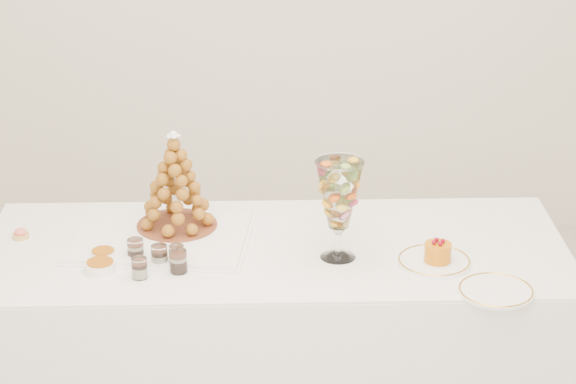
{
  "coord_description": "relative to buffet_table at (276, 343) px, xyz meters",
  "views": [
    {
      "loc": [
        0.06,
        -3.12,
        2.34
      ],
      "look_at": [
        -0.01,
        0.22,
        0.92
      ],
      "focal_mm": 70.0,
      "sensor_mm": 36.0,
      "label": 1
    }
  ],
  "objects": [
    {
      "name": "verrine_e",
      "position": [
        -0.3,
        -0.19,
        0.4
      ],
      "size": [
        0.07,
        0.07,
        0.07
      ],
      "primitive_type": "cylinder",
      "rotation": [
        0.0,
        0.0,
        0.34
      ],
      "color": "white",
      "rests_on": "buffet_table"
    },
    {
      "name": "croquembouche",
      "position": [
        -0.34,
        0.12,
        0.55
      ],
      "size": [
        0.27,
        0.27,
        0.34
      ],
      "rotation": [
        0.0,
        0.0,
        -0.16
      ],
      "color": "brown",
      "rests_on": "lace_tray"
    },
    {
      "name": "verrine_b",
      "position": [
        -0.36,
        -0.15,
        0.4
      ],
      "size": [
        0.05,
        0.05,
        0.07
      ],
      "primitive_type": "cylinder",
      "rotation": [
        0.0,
        0.0,
        0.03
      ],
      "color": "white",
      "rests_on": "buffet_table"
    },
    {
      "name": "lace_tray",
      "position": [
        -0.38,
        0.04,
        0.38
      ],
      "size": [
        0.59,
        0.46,
        0.02
      ],
      "primitive_type": "cube",
      "rotation": [
        0.0,
        0.0,
        -0.07
      ],
      "color": "white",
      "rests_on": "buffet_table"
    },
    {
      "name": "cake_plate",
      "position": [
        0.51,
        -0.11,
        0.37
      ],
      "size": [
        0.24,
        0.24,
        0.01
      ],
      "primitive_type": "cylinder",
      "color": "white",
      "rests_on": "buffet_table"
    },
    {
      "name": "pink_tart",
      "position": [
        -0.85,
        0.05,
        0.38
      ],
      "size": [
        0.06,
        0.06,
        0.03
      ],
      "color": "tan",
      "rests_on": "buffet_table"
    },
    {
      "name": "spare_plate",
      "position": [
        0.68,
        -0.3,
        0.37
      ],
      "size": [
        0.23,
        0.23,
        0.01
      ],
      "primitive_type": "cylinder",
      "color": "white",
      "rests_on": "buffet_table"
    },
    {
      "name": "verrine_c",
      "position": [
        -0.31,
        -0.14,
        0.4
      ],
      "size": [
        0.06,
        0.06,
        0.07
      ],
      "primitive_type": "cylinder",
      "rotation": [
        0.0,
        0.0,
        0.23
      ],
      "color": "white",
      "rests_on": "buffet_table"
    },
    {
      "name": "ramekin_back",
      "position": [
        -0.55,
        -0.1,
        0.38
      ],
      "size": [
        0.08,
        0.08,
        0.03
      ],
      "primitive_type": "cylinder",
      "color": "white",
      "rests_on": "buffet_table"
    },
    {
      "name": "macaron_vase",
      "position": [
        0.2,
        -0.07,
        0.58
      ],
      "size": [
        0.15,
        0.15,
        0.33
      ],
      "color": "white",
      "rests_on": "buffet_table"
    },
    {
      "name": "buffet_table",
      "position": [
        0.0,
        0.0,
        0.0
      ],
      "size": [
        1.96,
        0.87,
        0.73
      ],
      "rotation": [
        0.0,
        0.0,
        0.05
      ],
      "color": "white",
      "rests_on": "ground"
    },
    {
      "name": "verrine_d",
      "position": [
        -0.41,
        -0.23,
        0.4
      ],
      "size": [
        0.06,
        0.06,
        0.07
      ],
      "primitive_type": "cylinder",
      "rotation": [
        0.0,
        0.0,
        -0.13
      ],
      "color": "white",
      "rests_on": "buffet_table"
    },
    {
      "name": "ramekin_front",
      "position": [
        -0.54,
        -0.19,
        0.38
      ],
      "size": [
        0.09,
        0.09,
        0.03
      ],
      "primitive_type": "cylinder",
      "color": "white",
      "rests_on": "buffet_table"
    },
    {
      "name": "verrine_a",
      "position": [
        -0.44,
        -0.1,
        0.4
      ],
      "size": [
        0.05,
        0.05,
        0.07
      ],
      "primitive_type": "cylinder",
      "rotation": [
        0.0,
        0.0,
        -0.01
      ],
      "color": "white",
      "rests_on": "buffet_table"
    },
    {
      "name": "mousse_cake",
      "position": [
        0.52,
        -0.12,
        0.41
      ],
      "size": [
        0.09,
        0.09,
        0.08
      ],
      "color": "#CA6B09",
      "rests_on": "cake_plate"
    }
  ]
}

